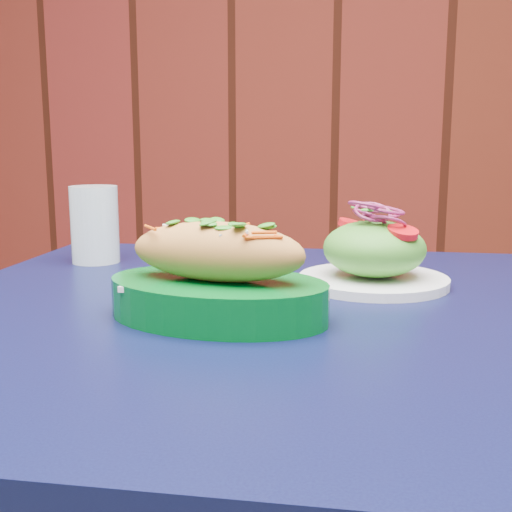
# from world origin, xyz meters

# --- Properties ---
(brick_wall) EXTENTS (4.90, 0.04, 2.80)m
(brick_wall) POSITION_xyz_m (0.00, 2.97, 1.40)
(brick_wall) COLOR #501C0F
(brick_wall) RESTS_ON ground
(cafe_table) EXTENTS (0.86, 0.86, 0.75)m
(cafe_table) POSITION_xyz_m (-0.28, 1.25, 0.66)
(cafe_table) COLOR black
(cafe_table) RESTS_ON ground
(banh_mi_basket) EXTENTS (0.26, 0.18, 0.11)m
(banh_mi_basket) POSITION_xyz_m (-0.31, 1.19, 0.79)
(banh_mi_basket) COLOR #00591A
(banh_mi_basket) RESTS_ON cafe_table
(salad_plate) EXTENTS (0.20, 0.20, 0.11)m
(salad_plate) POSITION_xyz_m (-0.16, 1.39, 0.79)
(salad_plate) COLOR white
(salad_plate) RESTS_ON cafe_table
(water_glass) EXTENTS (0.07, 0.07, 0.12)m
(water_glass) POSITION_xyz_m (-0.59, 1.45, 0.81)
(water_glass) COLOR silver
(water_glass) RESTS_ON cafe_table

